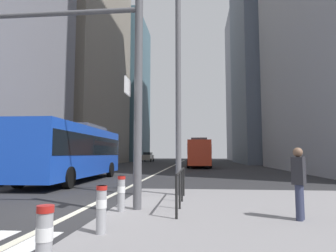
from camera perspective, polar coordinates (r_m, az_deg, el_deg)
ground_plane at (r=28.54m, az=-1.02°, el=-8.58°), size 160.00×160.00×0.00m
median_island at (r=7.79m, az=23.10°, el=-16.10°), size 9.00×10.00×0.15m
lane_centre_line at (r=38.48m, az=0.70°, el=-7.76°), size 0.20×80.00×0.01m
office_tower_left_mid at (r=54.50m, az=-16.52°, el=18.42°), size 11.57×24.41×46.80m
office_tower_left_far at (r=73.16m, az=-9.90°, el=6.74°), size 13.89×16.92×33.77m
office_tower_right_mid at (r=58.19m, az=19.67°, el=16.99°), size 13.16×18.07×46.91m
office_tower_right_far at (r=79.00m, az=15.58°, el=7.90°), size 10.15×23.32×39.01m
city_bus_blue_oncoming at (r=18.19m, az=-17.55°, el=-4.35°), size 2.85×10.98×3.40m
city_bus_red_receding at (r=36.41m, az=5.91°, el=-4.98°), size 2.79×10.86×3.40m
car_oncoming_mid at (r=62.23m, az=-3.90°, el=-5.95°), size 2.19×4.19×1.94m
car_receding_near at (r=60.14m, az=6.14°, el=-5.95°), size 2.21×4.52×1.94m
car_receding_far at (r=63.44m, az=4.86°, el=-5.93°), size 2.06×4.19×1.94m
traffic_signal_gantry at (r=9.00m, az=-20.53°, el=11.53°), size 6.81×0.65×6.00m
street_lamp_post at (r=11.24m, az=1.96°, el=13.85°), size 5.50×0.32×8.00m
bollard_front at (r=3.86m, az=-22.70°, el=-19.38°), size 0.20×0.20×0.84m
bollard_left at (r=5.68m, az=-12.69°, el=-14.92°), size 0.20×0.20×0.85m
bollard_right at (r=7.67m, az=-8.96°, el=-12.38°), size 0.20×0.20×0.88m
pedestrian_railing at (r=8.54m, az=2.48°, el=-10.24°), size 0.06×3.70×0.98m
pedestrian_walking at (r=7.21m, az=23.87°, el=-9.44°), size 0.39×0.45×1.57m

